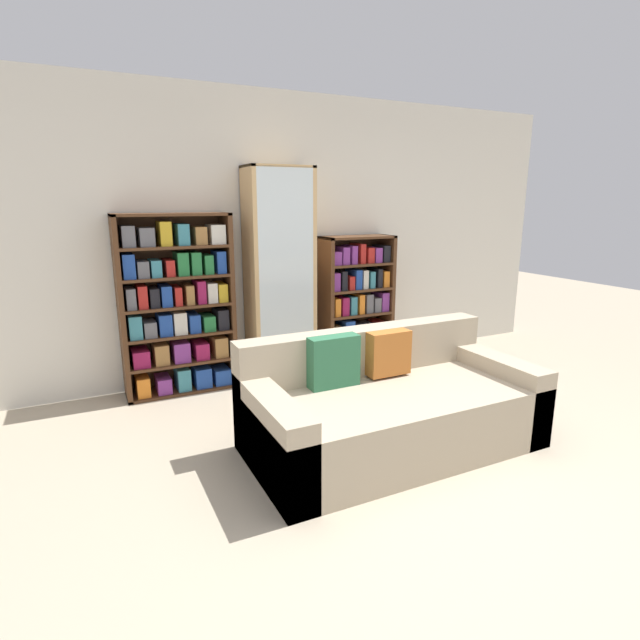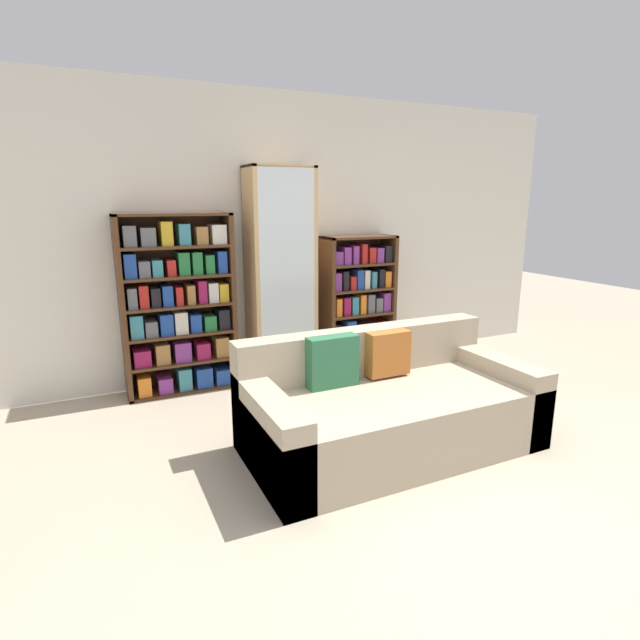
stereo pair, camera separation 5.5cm
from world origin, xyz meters
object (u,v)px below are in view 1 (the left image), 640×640
couch (389,408)px  bookshelf_right (356,303)px  bookshelf_left (177,307)px  wine_bottle (356,372)px  display_cabinet (279,275)px

couch → bookshelf_right: (0.72, 1.72, 0.37)m
bookshelf_left → bookshelf_right: bearing=0.0°
bookshelf_right → wine_bottle: bookshelf_right is taller
couch → bookshelf_right: bearing=67.2°
bookshelf_left → display_cabinet: display_cabinet is taller
display_cabinet → bookshelf_right: (0.86, 0.02, -0.35)m
bookshelf_left → bookshelf_right: bookshelf_left is taller
bookshelf_right → wine_bottle: 0.90m
display_cabinet → couch: bearing=-85.4°
display_cabinet → bookshelf_left: bearing=179.1°
bookshelf_left → bookshelf_right: (1.83, 0.00, -0.13)m
couch → wine_bottle: couch is taller
bookshelf_right → wine_bottle: size_ratio=3.54×
couch → display_cabinet: size_ratio=1.00×
display_cabinet → wine_bottle: bearing=-52.6°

